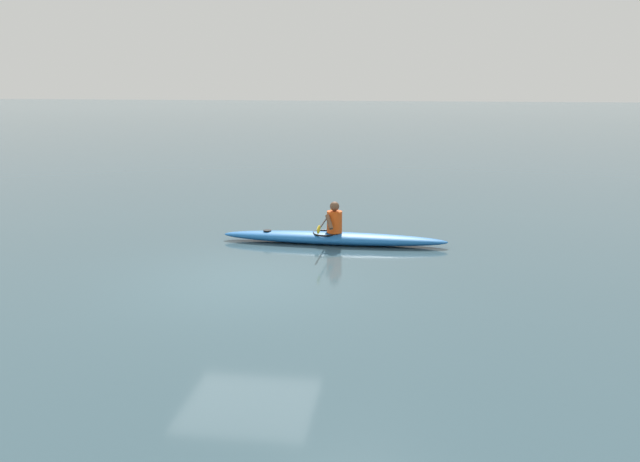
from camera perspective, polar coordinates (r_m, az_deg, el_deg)
ground_plane at (r=12.41m, az=-6.27°, el=-4.24°), size 160.00×160.00×0.00m
kayak at (r=14.94m, az=1.14°, el=-0.61°), size 5.05×0.73×0.26m
kayaker at (r=14.84m, az=1.15°, el=0.97°), size 0.41×2.35×0.70m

